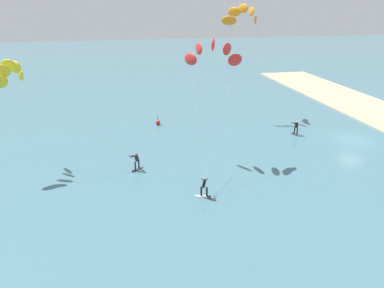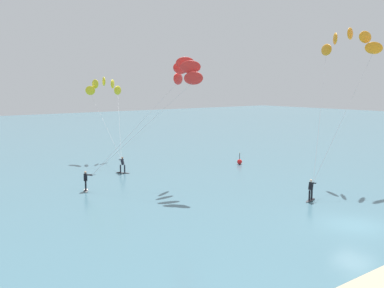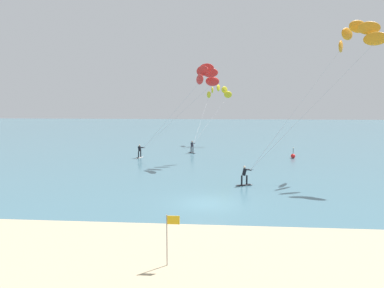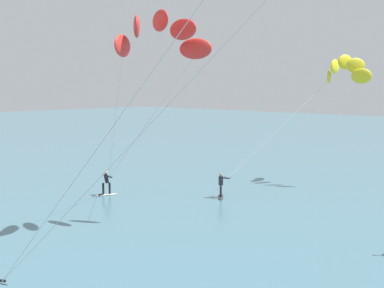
# 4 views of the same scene
# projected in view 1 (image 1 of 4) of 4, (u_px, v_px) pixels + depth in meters

# --- Properties ---
(ground_plane) EXTENTS (240.00, 240.00, 0.00)m
(ground_plane) POSITION_uv_depth(u_px,v_px,m) (354.00, 140.00, 41.98)
(ground_plane) COLOR #426B7A
(kitesurfer_nearshore) EXTENTS (10.44, 6.33, 11.29)m
(kitesurfer_nearshore) POSITION_uv_depth(u_px,v_px,m) (213.00, 57.00, 34.25)
(kitesurfer_nearshore) COLOR white
(kitesurfer_nearshore) RESTS_ON ground
(kitesurfer_mid_water) EXTENTS (12.30, 6.89, 14.11)m
(kitesurfer_mid_water) POSITION_uv_depth(u_px,v_px,m) (245.00, 19.00, 47.13)
(kitesurfer_mid_water) COLOR #333338
(kitesurfer_mid_water) RESTS_ON ground
(kitesurfer_far_out) EXTENTS (6.37, 12.23, 9.80)m
(kitesurfer_far_out) POSITION_uv_depth(u_px,v_px,m) (16.00, 77.00, 32.70)
(kitesurfer_far_out) COLOR #333338
(kitesurfer_far_out) RESTS_ON ground
(marker_buoy) EXTENTS (0.56, 0.56, 1.38)m
(marker_buoy) POSITION_uv_depth(u_px,v_px,m) (158.00, 122.00, 46.92)
(marker_buoy) COLOR red
(marker_buoy) RESTS_ON ground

